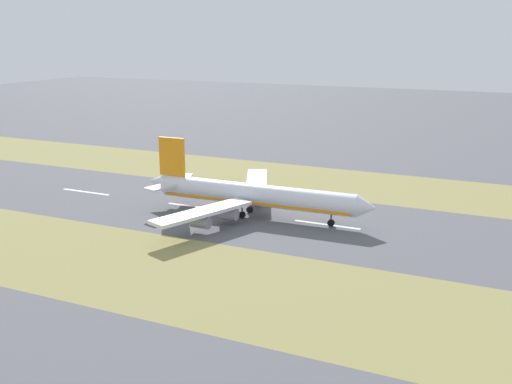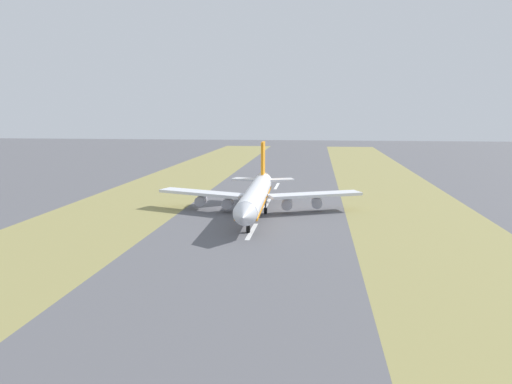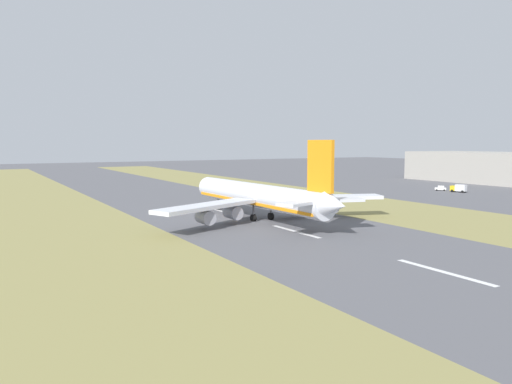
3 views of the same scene
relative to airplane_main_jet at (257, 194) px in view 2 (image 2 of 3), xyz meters
name	(u,v)px [view 2 (image 2 of 3)]	position (x,y,z in m)	size (l,w,h in m)	color
ground_plane	(262,212)	(-1.41, -3.12, -6.02)	(800.00, 800.00, 0.00)	#56565B
grass_median_west	(414,216)	(-46.41, -3.12, -6.02)	(40.00, 600.00, 0.01)	olive
grass_median_east	(121,209)	(43.59, -3.12, -6.02)	(40.00, 600.00, 0.01)	olive
centreline_dash_near	(277,186)	(-1.41, -58.10, -6.01)	(1.20, 18.00, 0.01)	silver
centreline_dash_mid	(267,203)	(-1.41, -18.10, -6.01)	(1.20, 18.00, 0.01)	silver
centreline_dash_far	(252,231)	(-1.41, 21.90, -6.01)	(1.20, 18.00, 0.01)	silver
airplane_main_jet	(257,194)	(0.00, 0.00, 0.00)	(64.11, 67.13, 20.20)	silver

